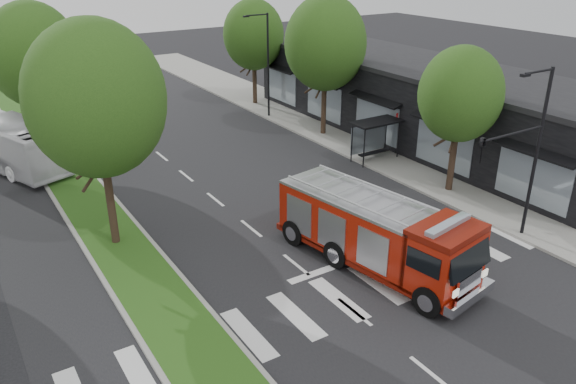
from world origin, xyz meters
The scene contains 14 objects.
ground centered at (0.00, 0.00, 0.00)m, with size 140.00×140.00×0.00m, color black.
sidewalk_right centered at (12.50, 10.00, 0.07)m, with size 5.00×80.00×0.15m, color gray.
median centered at (-6.00, 18.00, 0.08)m, with size 3.00×50.00×0.15m.
storefront_row centered at (17.00, 10.00, 2.50)m, with size 8.00×30.00×5.00m, color black.
bus_shelter centered at (11.20, 8.15, 2.04)m, with size 3.20×1.60×2.61m.
tree_right_near centered at (11.50, 2.00, 5.51)m, with size 4.40×4.40×8.05m.
tree_right_mid centered at (11.50, 14.00, 6.49)m, with size 5.60×5.60×9.72m.
tree_right_far centered at (11.50, 24.00, 5.84)m, with size 5.00×5.00×8.73m.
tree_median_near centered at (-6.00, 6.00, 6.81)m, with size 5.80×5.80×10.16m.
tree_median_far centered at (-6.00, 20.00, 6.49)m, with size 5.60×5.60×9.72m.
streetlight_right_near centered at (9.61, -3.50, 4.67)m, with size 4.08×0.22×8.00m.
streetlight_right_far centered at (10.35, 20.00, 4.48)m, with size 2.11×0.20×8.00m.
fire_engine centered at (2.80, -1.74, 1.59)m, with size 4.40×9.88×3.31m.
city_bus centered at (-8.75, 19.83, 1.60)m, with size 2.68×11.48×3.20m, color silver.
Camera 1 is at (-11.50, -17.39, 12.71)m, focal length 35.00 mm.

